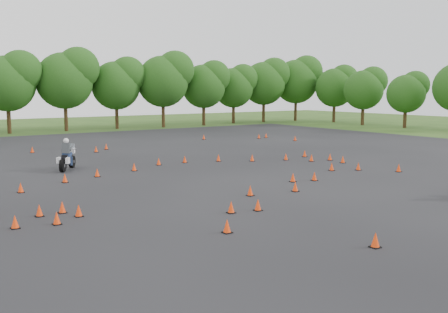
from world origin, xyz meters
TOP-DOWN VIEW (x-y plane):
  - ground at (0.00, 0.00)m, footprint 140.00×140.00m
  - asphalt_pad at (0.00, 6.00)m, footprint 62.00×62.00m
  - treeline at (1.05, 35.05)m, footprint 87.07×32.17m
  - traffic_cones at (-0.30, 5.78)m, footprint 36.57×33.45m
  - rider_grey at (-6.10, 11.77)m, footprint 2.06×2.49m

SIDE VIEW (x-z plane):
  - ground at x=0.00m, z-range 0.00..0.00m
  - asphalt_pad at x=0.00m, z-range 0.01..0.01m
  - traffic_cones at x=-0.30m, z-range 0.01..0.46m
  - rider_grey at x=-6.10m, z-range 0.00..1.93m
  - treeline at x=1.05m, z-range -0.64..9.93m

